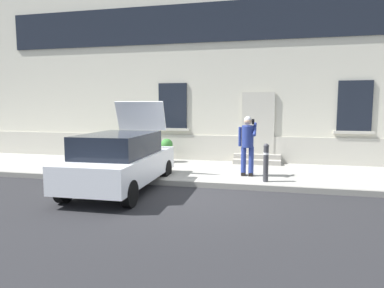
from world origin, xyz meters
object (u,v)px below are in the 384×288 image
(bollard_near_person, at_px, (266,161))
(planter_charcoal, at_px, (167,150))
(bollard_far_left, at_px, (128,156))
(hatchback_car_white, at_px, (121,160))
(person_on_phone, at_px, (248,142))
(planter_cream, at_px, (121,148))

(bollard_near_person, distance_m, planter_charcoal, 4.39)
(bollard_near_person, distance_m, bollard_far_left, 3.99)
(bollard_near_person, bearing_deg, planter_charcoal, 144.72)
(bollard_far_left, xyz_separation_m, planter_charcoal, (0.41, 2.53, -0.11))
(hatchback_car_white, height_order, bollard_near_person, hatchback_car_white)
(bollard_near_person, bearing_deg, hatchback_car_white, -162.10)
(person_on_phone, bearing_deg, bollard_far_left, -157.49)
(hatchback_car_white, relative_size, planter_cream, 4.76)
(planter_charcoal, bearing_deg, bollard_far_left, -99.14)
(person_on_phone, relative_size, planter_charcoal, 2.04)
(person_on_phone, bearing_deg, planter_charcoal, 160.02)
(bollard_near_person, height_order, bollard_far_left, same)
(bollard_near_person, bearing_deg, planter_cream, 154.97)
(bollard_far_left, height_order, planter_cream, bollard_far_left)
(planter_cream, height_order, planter_charcoal, same)
(bollard_far_left, distance_m, planter_cream, 2.89)
(person_on_phone, xyz_separation_m, planter_charcoal, (-3.04, 1.88, -0.55))
(hatchback_car_white, xyz_separation_m, planter_cream, (-1.72, 3.71, -0.19))
(planter_cream, bearing_deg, person_on_phone, -21.07)
(bollard_near_person, xyz_separation_m, planter_charcoal, (-3.58, 2.53, -0.11))
(person_on_phone, height_order, planter_cream, person_on_phone)
(bollard_near_person, height_order, person_on_phone, person_on_phone)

